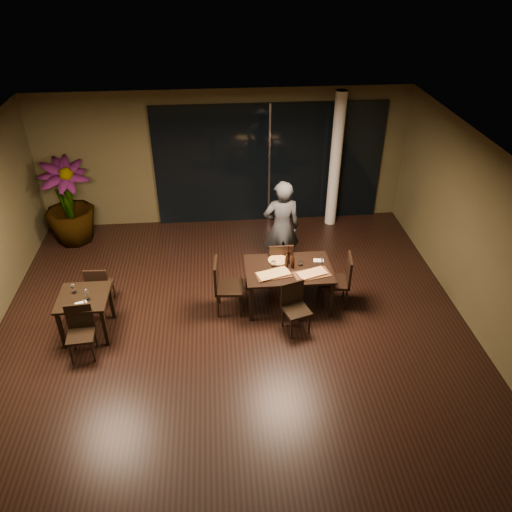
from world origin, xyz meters
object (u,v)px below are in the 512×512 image
object	(u,v)px
potted_plant	(68,203)
bottle_b	(293,261)
chair_main_right	(341,278)
bottle_c	(288,255)
side_table	(84,303)
bottle_a	(287,261)
main_table	(288,272)
chair_side_far	(99,285)
chair_side_near	(80,329)
chair_main_far	(280,262)
diner	(281,228)
chair_main_left	(224,284)
chair_main_near	(295,304)

from	to	relation	value
potted_plant	bottle_b	world-z (taller)	potted_plant
chair_main_right	bottle_c	size ratio (longest dim) A/B	2.84
side_table	bottle_a	size ratio (longest dim) A/B	2.84
main_table	potted_plant	distance (m)	4.99
chair_side_far	chair_side_near	size ratio (longest dim) A/B	0.97
side_table	chair_side_far	size ratio (longest dim) A/B	0.93
chair_main_far	chair_main_right	distance (m)	1.18
chair_main_right	potted_plant	world-z (taller)	potted_plant
chair_side_near	bottle_b	size ratio (longest dim) A/B	3.16
chair_main_right	chair_side_far	size ratio (longest dim) A/B	1.17
diner	bottle_c	xyz separation A→B (m)	(-0.00, -0.90, -0.03)
chair_main_far	bottle_c	world-z (taller)	bottle_c
chair_main_right	chair_side_near	bearing A→B (deg)	-70.00
chair_main_far	potted_plant	bearing A→B (deg)	-26.48
chair_side_near	main_table	bearing A→B (deg)	11.51
chair_main_right	chair_side_far	world-z (taller)	chair_main_right
main_table	bottle_c	world-z (taller)	bottle_c
chair_main_left	bottle_b	xyz separation A→B (m)	(1.21, 0.12, 0.32)
chair_main_near	chair_main_right	bearing A→B (deg)	14.36
chair_side_far	diner	world-z (taller)	diner
chair_main_right	potted_plant	bearing A→B (deg)	-108.59
chair_main_right	chair_side_far	distance (m)	4.23
chair_main_near	side_table	bearing A→B (deg)	159.20
chair_side_far	potted_plant	bearing A→B (deg)	-64.58
side_table	chair_main_near	bearing A→B (deg)	-2.99
chair_main_right	bottle_a	world-z (taller)	bottle_a
chair_main_far	bottle_c	distance (m)	0.56
chair_main_left	potted_plant	xyz separation A→B (m)	(-3.15, 2.68, 0.34)
chair_main_far	chair_main_near	distance (m)	1.21
chair_side_near	chair_main_near	bearing A→B (deg)	0.45
diner	potted_plant	world-z (taller)	diner
chair_main_near	chair_main_left	distance (m)	1.28
chair_main_left	chair_main_near	bearing A→B (deg)	-111.73
main_table	chair_main_left	world-z (taller)	chair_main_left
chair_main_right	chair_side_near	size ratio (longest dim) A/B	1.13
side_table	diner	size ratio (longest dim) A/B	0.42
chair_main_near	bottle_b	xyz separation A→B (m)	(0.06, 0.68, 0.40)
potted_plant	chair_side_near	bearing A→B (deg)	-75.83
bottle_c	bottle_b	bearing A→B (deg)	-65.25
main_table	chair_main_far	world-z (taller)	chair_main_far
chair_main_near	bottle_c	distance (m)	0.94
chair_main_near	main_table	bearing A→B (deg)	73.37
bottle_b	bottle_c	xyz separation A→B (m)	(-0.07, 0.14, 0.04)
side_table	chair_side_far	distance (m)	0.69
chair_side_far	bottle_c	bearing A→B (deg)	-177.17
chair_main_right	bottle_a	distance (m)	1.02
potted_plant	bottle_a	distance (m)	4.95
chair_main_right	diner	size ratio (longest dim) A/B	0.52
main_table	chair_main_right	xyz separation A→B (m)	(0.92, -0.11, -0.12)
diner	chair_main_right	bearing A→B (deg)	125.63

